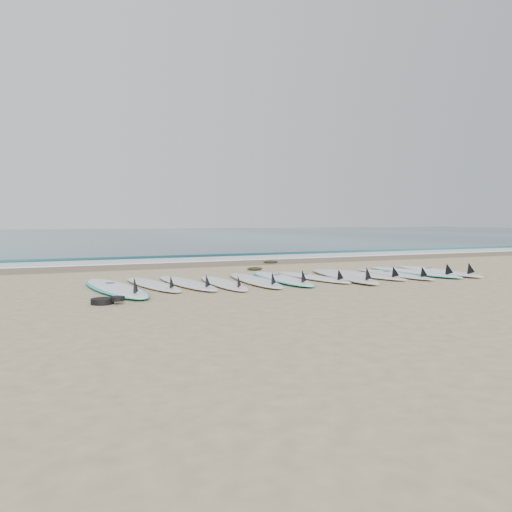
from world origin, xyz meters
name	(u,v)px	position (x,y,z in m)	size (l,w,h in m)	color
ground	(298,280)	(0.00, 0.00, 0.00)	(120.00, 120.00, 0.00)	tan
ocean	(106,235)	(0.00, 32.50, 0.01)	(120.00, 55.00, 0.03)	#1E5058
wet_sand_band	(227,263)	(0.00, 4.10, 0.01)	(120.00, 1.80, 0.01)	#6E5F49
foam_band	(211,259)	(0.00, 5.50, 0.02)	(120.00, 1.40, 0.04)	silver
wave_crest	(197,255)	(0.00, 7.00, 0.05)	(120.00, 1.00, 0.10)	#1E5058
surfboard_0	(116,288)	(-3.52, -0.12, 0.05)	(1.13, 2.97, 0.37)	white
surfboard_1	(154,284)	(-2.84, 0.11, 0.05)	(0.87, 2.45, 0.31)	white
surfboard_2	(188,283)	(-2.23, 0.03, 0.05)	(0.81, 2.52, 0.32)	white
surfboard_3	(224,283)	(-1.63, -0.21, 0.05)	(0.53, 2.32, 0.30)	white
surfboard_4	(256,280)	(-0.94, -0.08, 0.06)	(0.65, 2.56, 0.32)	white
surfboard_5	(283,278)	(-0.33, 0.01, 0.05)	(0.77, 2.68, 0.34)	white
surfboard_6	(314,277)	(0.36, -0.02, 0.05)	(0.80, 2.35, 0.30)	white
surfboard_7	(345,276)	(0.98, -0.18, 0.06)	(0.98, 2.91, 0.37)	silver
surfboard_8	(365,274)	(1.58, -0.04, 0.05)	(0.82, 2.48, 0.31)	silver
surfboard_9	(396,274)	(2.22, -0.23, 0.05)	(0.56, 2.37, 0.30)	white
surfboard_10	(414,272)	(2.88, -0.03, 0.05)	(0.90, 2.67, 0.33)	white
surfboard_11	(439,271)	(3.50, -0.14, 0.06)	(0.64, 2.69, 0.34)	white
seaweed_near	(255,269)	(-0.01, 2.13, 0.04)	(0.38, 0.29, 0.07)	black
seaweed_far	(271,262)	(1.12, 3.68, 0.04)	(0.41, 0.32, 0.08)	black
leash_coil	(106,301)	(-3.84, -1.44, 0.05)	(0.46, 0.36, 0.11)	black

